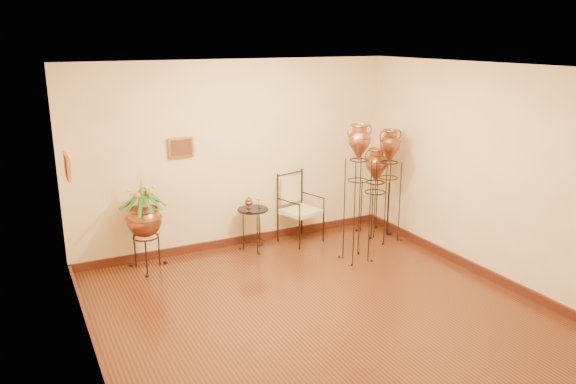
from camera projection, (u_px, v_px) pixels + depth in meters
name	position (u px, v px, depth m)	size (l,w,h in m)	color
ground	(319.00, 311.00, 6.57)	(5.00, 5.00, 0.00)	#5C2815
room_shell	(320.00, 167.00, 6.11)	(5.02, 5.02, 2.81)	#FFE0A4
amphora_tall	(358.00, 192.00, 7.82)	(0.42, 0.42, 1.99)	black
amphora_mid	(388.00, 185.00, 8.66)	(0.43, 0.43, 1.78)	black
amphora_short	(375.00, 191.00, 9.00)	(0.51, 0.51, 1.43)	black
planter_urn	(144.00, 216.00, 7.57)	(0.89, 0.89, 1.37)	black
armchair	(301.00, 209.00, 8.67)	(0.74, 0.71, 1.08)	black
side_table	(253.00, 229.00, 8.37)	(0.56, 0.56, 0.82)	black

